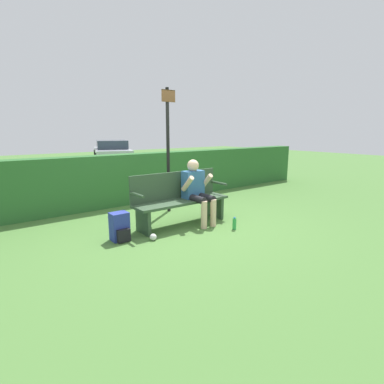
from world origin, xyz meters
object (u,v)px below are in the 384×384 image
park_bench (180,198)px  parked_car (112,152)px  person_seated (197,188)px  signpost (168,145)px  water_bottle (234,224)px  backpack (120,227)px

park_bench → parked_car: parked_car is taller
park_bench → person_seated: person_seated is taller
park_bench → signpost: 1.32m
person_seated → water_bottle: 0.96m
water_bottle → parked_car: parked_car is taller
backpack → water_bottle: 1.97m
backpack → signpost: (1.59, 1.00, 1.21)m
signpost → parked_car: 10.30m
signpost → person_seated: bearing=-92.3°
signpost → park_bench: bearing=-110.6°
park_bench → water_bottle: park_bench is taller
person_seated → backpack: bearing=179.5°
person_seated → water_bottle: size_ratio=5.36×
park_bench → person_seated: 0.37m
water_bottle → parked_car: size_ratio=0.05×
backpack → signpost: 2.23m
person_seated → parked_car: bearing=74.9°
park_bench → backpack: bearing=-174.3°
park_bench → backpack: 1.29m
water_bottle → parked_car: 11.89m
person_seated → backpack: (-1.54, 0.01, -0.45)m
park_bench → parked_car: 11.20m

